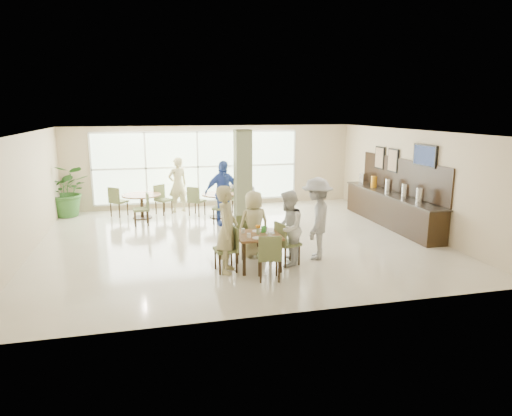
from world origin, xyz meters
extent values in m
plane|color=beige|center=(0.00, 0.00, 0.00)|extent=(10.00, 10.00, 0.00)
plane|color=white|center=(0.00, 0.00, 2.80)|extent=(10.00, 10.00, 0.00)
plane|color=#C8B38F|center=(0.00, 4.50, 1.40)|extent=(10.00, 0.00, 10.00)
plane|color=#C8B38F|center=(0.00, -4.50, 1.40)|extent=(10.00, 0.00, 10.00)
plane|color=#C8B38F|center=(-5.00, 0.00, 1.40)|extent=(0.00, 9.00, 9.00)
plane|color=#C8B38F|center=(5.00, 0.00, 1.40)|extent=(0.00, 9.00, 9.00)
plane|color=silver|center=(-0.50, 4.47, 1.40)|extent=(7.00, 0.00, 7.00)
cube|color=#767E57|center=(0.40, 1.20, 1.40)|extent=(0.45, 0.45, 2.80)
cube|color=brown|center=(0.00, -2.19, 0.72)|extent=(0.92, 0.92, 0.05)
cube|color=black|center=(-0.38, -2.58, 0.35)|extent=(0.06, 0.06, 0.70)
cube|color=black|center=(0.39, -2.58, 0.35)|extent=(0.06, 0.06, 0.70)
cube|color=black|center=(-0.38, -1.81, 0.35)|extent=(0.06, 0.06, 0.70)
cube|color=black|center=(0.39, -1.81, 0.35)|extent=(0.06, 0.06, 0.70)
cylinder|color=brown|center=(-2.43, 3.14, 0.73)|extent=(1.19, 1.19, 0.04)
cylinder|color=black|center=(-2.43, 3.14, 0.35)|extent=(0.10, 0.10, 0.71)
cylinder|color=black|center=(-2.43, 3.14, 0.01)|extent=(0.60, 0.60, 0.03)
cylinder|color=brown|center=(-0.07, 2.68, 0.73)|extent=(1.04, 1.04, 0.04)
cylinder|color=black|center=(-0.07, 2.68, 0.35)|extent=(0.10, 0.10, 0.71)
cylinder|color=black|center=(-0.07, 2.68, 0.01)|extent=(0.60, 0.60, 0.03)
cylinder|color=white|center=(-0.25, -2.43, 0.80)|extent=(0.08, 0.08, 0.10)
cylinder|color=white|center=(-0.28, -2.02, 0.80)|extent=(0.08, 0.08, 0.10)
cylinder|color=white|center=(0.23, -1.97, 0.80)|extent=(0.08, 0.08, 0.10)
cylinder|color=white|center=(0.19, -2.47, 0.80)|extent=(0.08, 0.08, 0.10)
cylinder|color=white|center=(-0.09, -2.49, 0.76)|extent=(0.20, 0.20, 0.01)
cylinder|color=white|center=(0.03, -1.97, 0.76)|extent=(0.20, 0.20, 0.01)
cylinder|color=white|center=(0.27, -2.20, 0.76)|extent=(0.20, 0.20, 0.01)
cylinder|color=#99B27F|center=(0.00, -2.19, 0.81)|extent=(0.07, 0.07, 0.12)
sphere|color=orange|center=(0.03, -2.19, 0.92)|extent=(0.07, 0.07, 0.07)
sphere|color=orange|center=(-0.01, -2.17, 0.92)|extent=(0.07, 0.07, 0.07)
sphere|color=orange|center=(-0.01, -2.22, 0.92)|extent=(0.07, 0.07, 0.07)
cube|color=green|center=(0.15, -2.09, 0.82)|extent=(0.10, 0.04, 0.15)
cube|color=black|center=(4.68, 0.50, 0.45)|extent=(0.60, 4.60, 0.90)
cube|color=black|center=(4.68, 0.50, 0.92)|extent=(0.64, 4.70, 0.04)
cube|color=black|center=(4.97, 0.50, 1.45)|extent=(0.04, 4.60, 1.00)
cylinder|color=silver|center=(4.68, -0.90, 1.14)|extent=(0.20, 0.20, 0.40)
cylinder|color=silver|center=(4.68, -0.20, 1.14)|extent=(0.20, 0.20, 0.40)
cylinder|color=silver|center=(4.68, 0.70, 1.14)|extent=(0.20, 0.20, 0.40)
cylinder|color=orange|center=(4.68, 1.60, 1.12)|extent=(0.18, 0.18, 0.36)
cube|color=silver|center=(4.68, 2.30, 1.12)|extent=(0.18, 0.30, 0.36)
cube|color=black|center=(4.94, -0.60, 2.15)|extent=(0.06, 1.00, 0.58)
cube|color=#7F99CC|center=(4.92, -0.60, 2.15)|extent=(0.01, 0.92, 0.50)
cube|color=black|center=(4.95, 1.00, 1.85)|extent=(0.04, 0.55, 0.70)
cube|color=brown|center=(4.92, 1.00, 1.85)|extent=(0.01, 0.47, 0.62)
cube|color=black|center=(4.95, 1.80, 1.85)|extent=(0.04, 0.55, 0.70)
cube|color=brown|center=(4.92, 1.80, 1.85)|extent=(0.01, 0.47, 0.62)
imported|color=#326628|center=(-4.70, 3.94, 0.83)|extent=(1.70, 1.70, 1.66)
imported|color=#C1B781|center=(-0.67, -2.28, 0.92)|extent=(0.63, 0.77, 1.84)
imported|color=#C1B781|center=(0.10, -1.39, 0.77)|extent=(0.82, 0.55, 1.54)
imported|color=white|center=(0.69, -2.14, 0.82)|extent=(0.90, 0.99, 1.65)
imported|color=#AAAAAD|center=(1.45, -1.86, 0.93)|extent=(1.16, 1.39, 1.87)
imported|color=#3A57B0|center=(-0.09, 1.73, 0.95)|extent=(1.22, 0.84, 1.90)
imported|color=white|center=(0.74, 2.76, 0.80)|extent=(1.19, 1.61, 1.60)
imported|color=#C1B781|center=(-1.26, 3.76, 0.91)|extent=(0.77, 0.64, 1.82)
camera|label=1|loc=(-2.23, -11.26, 3.35)|focal=32.00mm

